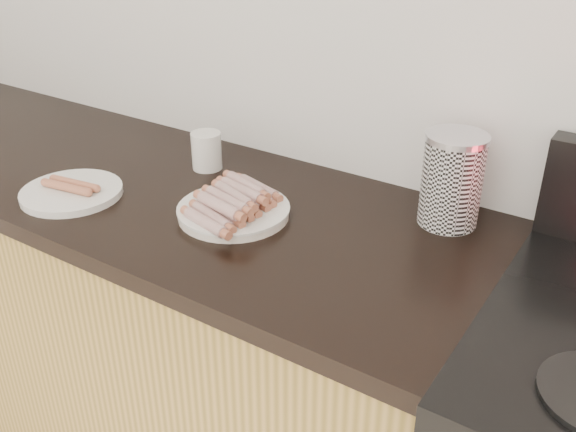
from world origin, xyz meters
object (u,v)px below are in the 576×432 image
Objects in this scene: main_plate at (234,213)px; side_plate at (72,192)px; canister at (452,180)px; mug at (207,151)px.

main_plate and side_plate have the same top height.
side_plate is 1.16× the size of canister.
canister is at bearing 5.57° from mug.
canister is (0.76, 0.35, 0.09)m from side_plate.
canister reaches higher than mug.
main_plate is at bearing -150.29° from canister.
main_plate is 0.27m from mug.
canister is at bearing 29.71° from main_plate.
main_plate is at bearing -38.26° from mug.
canister is 2.13× the size of mug.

